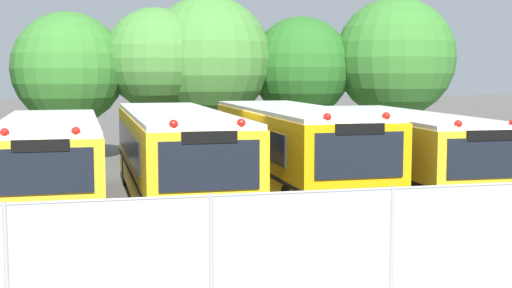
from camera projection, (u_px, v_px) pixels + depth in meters
ground_plane at (236, 201)px, 20.01m from camera, size 160.00×160.00×0.00m
school_bus_0 at (50, 159)px, 18.68m from camera, size 2.68×9.60×2.52m
school_bus_1 at (175, 153)px, 19.37m from camera, size 2.62×11.04×2.69m
school_bus_2 at (293, 148)px, 20.46m from camera, size 2.69×10.20×2.73m
school_bus_3 at (401, 149)px, 21.02m from camera, size 2.80×10.08×2.53m
tree_1 at (68, 69)px, 28.00m from camera, size 4.46×4.46×5.98m
tree_2 at (156, 59)px, 28.44m from camera, size 4.06×4.06×6.18m
tree_3 at (212, 58)px, 29.32m from camera, size 5.19×5.19×6.74m
tree_4 at (302, 68)px, 30.26m from camera, size 4.29×4.29×5.96m
tree_5 at (396, 56)px, 30.09m from camera, size 5.07×5.07×6.75m
chainlink_fence at (391, 246)px, 10.82m from camera, size 16.79×0.07×1.91m
traffic_cone at (364, 283)px, 11.44m from camera, size 0.35×0.35×0.47m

